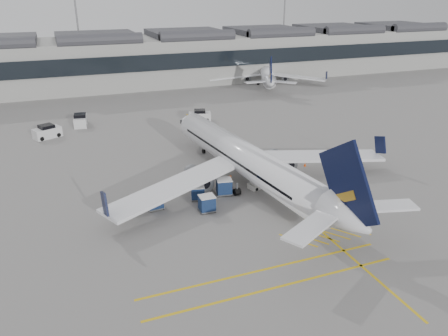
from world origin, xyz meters
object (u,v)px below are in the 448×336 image
object	(u,v)px
belt_loader	(260,183)
ramp_agent_a	(205,182)
ramp_agent_b	(230,182)
baggage_cart_a	(198,192)
airliner_main	(248,161)
pushback_tug	(133,203)

from	to	relation	value
belt_loader	ramp_agent_a	distance (m)	6.68
belt_loader	ramp_agent_b	size ratio (longest dim) A/B	2.59
baggage_cart_a	ramp_agent_b	size ratio (longest dim) A/B	1.13
baggage_cart_a	ramp_agent_a	bearing A→B (deg)	69.54
airliner_main	ramp_agent_a	size ratio (longest dim) A/B	22.04
ramp_agent_b	airliner_main	bearing A→B (deg)	-176.67
airliner_main	pushback_tug	xyz separation A→B (m)	(-14.07, -1.09, -2.53)
belt_loader	pushback_tug	world-z (taller)	belt_loader
ramp_agent_a	baggage_cart_a	bearing A→B (deg)	174.19
ramp_agent_a	pushback_tug	size ratio (longest dim) A/B	0.68
airliner_main	ramp_agent_a	distance (m)	5.71
belt_loader	ramp_agent_b	world-z (taller)	belt_loader
airliner_main	belt_loader	size ratio (longest dim) A/B	9.52
baggage_cart_a	pushback_tug	world-z (taller)	baggage_cart_a
airliner_main	baggage_cart_a	world-z (taller)	airliner_main
baggage_cart_a	ramp_agent_a	world-z (taller)	ramp_agent_a
ramp_agent_b	belt_loader	bearing A→B (deg)	167.13
belt_loader	ramp_agent_b	distance (m)	3.71
baggage_cart_a	ramp_agent_b	xyz separation A→B (m)	(4.50, 1.57, -0.07)
belt_loader	baggage_cart_a	world-z (taller)	belt_loader
ramp_agent_a	pushback_tug	xyz separation A→B (m)	(-8.86, -1.82, -0.31)
pushback_tug	ramp_agent_b	bearing A→B (deg)	18.81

